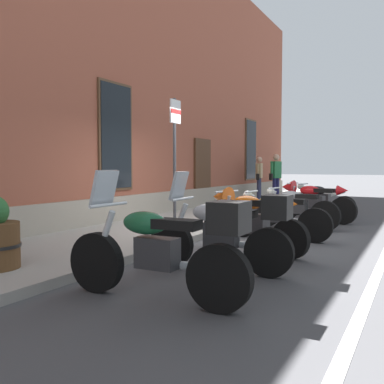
{
  "coord_description": "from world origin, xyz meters",
  "views": [
    {
      "loc": [
        -8.13,
        -3.67,
        1.4
      ],
      "look_at": [
        -1.47,
        -0.14,
        0.96
      ],
      "focal_mm": 40.53,
      "sensor_mm": 36.0,
      "label": 1
    }
  ],
  "objects_px": {
    "pedestrian_striped_shirt": "(276,175)",
    "pedestrian_tan_coat": "(259,175)",
    "motorcycle_grey_naked": "(294,208)",
    "motorcycle_orange_sport": "(248,217)",
    "motorcycle_black_naked": "(320,200)",
    "motorcycle_green_touring": "(162,248)",
    "motorcycle_red_sport": "(310,200)",
    "motorcycle_silver_touring": "(226,231)",
    "motorcycle_yellow_naked": "(277,215)",
    "parking_sign": "(175,147)"
  },
  "relations": [
    {
      "from": "motorcycle_grey_naked",
      "to": "motorcycle_red_sport",
      "type": "distance_m",
      "value": 1.4
    },
    {
      "from": "pedestrian_striped_shirt",
      "to": "parking_sign",
      "type": "distance_m",
      "value": 8.19
    },
    {
      "from": "motorcycle_green_touring",
      "to": "pedestrian_striped_shirt",
      "type": "relative_size",
      "value": 1.25
    },
    {
      "from": "motorcycle_grey_naked",
      "to": "motorcycle_red_sport",
      "type": "xyz_separation_m",
      "value": [
        1.4,
        -0.05,
        0.1
      ]
    },
    {
      "from": "motorcycle_green_touring",
      "to": "pedestrian_tan_coat",
      "type": "xyz_separation_m",
      "value": [
        12.53,
        3.32,
        0.49
      ]
    },
    {
      "from": "motorcycle_silver_touring",
      "to": "motorcycle_yellow_naked",
      "type": "distance_m",
      "value": 2.85
    },
    {
      "from": "motorcycle_red_sport",
      "to": "pedestrian_striped_shirt",
      "type": "height_order",
      "value": "pedestrian_striped_shirt"
    },
    {
      "from": "motorcycle_yellow_naked",
      "to": "motorcycle_black_naked",
      "type": "xyz_separation_m",
      "value": [
        4.35,
        0.08,
        -0.01
      ]
    },
    {
      "from": "motorcycle_red_sport",
      "to": "pedestrian_striped_shirt",
      "type": "distance_m",
      "value": 4.78
    },
    {
      "from": "motorcycle_red_sport",
      "to": "motorcycle_silver_touring",
      "type": "bearing_deg",
      "value": -177.95
    },
    {
      "from": "motorcycle_red_sport",
      "to": "motorcycle_grey_naked",
      "type": "bearing_deg",
      "value": 178.12
    },
    {
      "from": "motorcycle_black_naked",
      "to": "motorcycle_grey_naked",
      "type": "bearing_deg",
      "value": 179.93
    },
    {
      "from": "motorcycle_green_touring",
      "to": "motorcycle_black_naked",
      "type": "xyz_separation_m",
      "value": [
        8.67,
        0.19,
        -0.1
      ]
    },
    {
      "from": "motorcycle_grey_naked",
      "to": "parking_sign",
      "type": "distance_m",
      "value": 3.28
    },
    {
      "from": "motorcycle_orange_sport",
      "to": "parking_sign",
      "type": "bearing_deg",
      "value": 73.25
    },
    {
      "from": "motorcycle_black_naked",
      "to": "parking_sign",
      "type": "relative_size",
      "value": 0.77
    },
    {
      "from": "motorcycle_black_naked",
      "to": "pedestrian_tan_coat",
      "type": "bearing_deg",
      "value": 38.97
    },
    {
      "from": "motorcycle_red_sport",
      "to": "pedestrian_tan_coat",
      "type": "distance_m",
      "value": 6.11
    },
    {
      "from": "motorcycle_silver_touring",
      "to": "motorcycle_red_sport",
      "type": "height_order",
      "value": "motorcycle_silver_touring"
    },
    {
      "from": "motorcycle_yellow_naked",
      "to": "parking_sign",
      "type": "height_order",
      "value": "parking_sign"
    },
    {
      "from": "motorcycle_yellow_naked",
      "to": "parking_sign",
      "type": "bearing_deg",
      "value": 118.02
    },
    {
      "from": "motorcycle_green_touring",
      "to": "motorcycle_silver_touring",
      "type": "height_order",
      "value": "motorcycle_green_touring"
    },
    {
      "from": "motorcycle_red_sport",
      "to": "motorcycle_black_naked",
      "type": "height_order",
      "value": "motorcycle_red_sport"
    },
    {
      "from": "pedestrian_striped_shirt",
      "to": "motorcycle_red_sport",
      "type": "bearing_deg",
      "value": -152.53
    },
    {
      "from": "motorcycle_red_sport",
      "to": "motorcycle_orange_sport",
      "type": "bearing_deg",
      "value": 179.89
    },
    {
      "from": "motorcycle_grey_naked",
      "to": "motorcycle_black_naked",
      "type": "height_order",
      "value": "motorcycle_black_naked"
    },
    {
      "from": "motorcycle_green_touring",
      "to": "motorcycle_grey_naked",
      "type": "height_order",
      "value": "motorcycle_green_touring"
    },
    {
      "from": "motorcycle_grey_naked",
      "to": "pedestrian_striped_shirt",
      "type": "distance_m",
      "value": 6.05
    },
    {
      "from": "motorcycle_grey_naked",
      "to": "motorcycle_orange_sport",
      "type": "bearing_deg",
      "value": -179.3
    },
    {
      "from": "motorcycle_yellow_naked",
      "to": "motorcycle_grey_naked",
      "type": "xyz_separation_m",
      "value": [
        1.62,
        0.09,
        0.0
      ]
    },
    {
      "from": "pedestrian_striped_shirt",
      "to": "pedestrian_tan_coat",
      "type": "height_order",
      "value": "pedestrian_striped_shirt"
    },
    {
      "from": "motorcycle_green_touring",
      "to": "pedestrian_tan_coat",
      "type": "relative_size",
      "value": 1.3
    },
    {
      "from": "motorcycle_orange_sport",
      "to": "motorcycle_grey_naked",
      "type": "bearing_deg",
      "value": 0.7
    },
    {
      "from": "motorcycle_green_touring",
      "to": "motorcycle_red_sport",
      "type": "height_order",
      "value": "motorcycle_green_touring"
    },
    {
      "from": "motorcycle_green_touring",
      "to": "motorcycle_silver_touring",
      "type": "relative_size",
      "value": 1.07
    },
    {
      "from": "motorcycle_green_touring",
      "to": "pedestrian_striped_shirt",
      "type": "distance_m",
      "value": 11.8
    },
    {
      "from": "pedestrian_striped_shirt",
      "to": "parking_sign",
      "type": "xyz_separation_m",
      "value": [
        -8.15,
        -0.51,
        0.67
      ]
    },
    {
      "from": "pedestrian_tan_coat",
      "to": "motorcycle_red_sport",
      "type": "bearing_deg",
      "value": -148.64
    },
    {
      "from": "motorcycle_grey_naked",
      "to": "parking_sign",
      "type": "relative_size",
      "value": 0.79
    },
    {
      "from": "motorcycle_silver_touring",
      "to": "motorcycle_green_touring",
      "type": "bearing_deg",
      "value": 177.74
    },
    {
      "from": "motorcycle_silver_touring",
      "to": "motorcycle_grey_naked",
      "type": "height_order",
      "value": "motorcycle_silver_touring"
    },
    {
      "from": "motorcycle_orange_sport",
      "to": "motorcycle_green_touring",
      "type": "bearing_deg",
      "value": -176.84
    },
    {
      "from": "motorcycle_red_sport",
      "to": "parking_sign",
      "type": "relative_size",
      "value": 0.84
    },
    {
      "from": "motorcycle_orange_sport",
      "to": "motorcycle_black_naked",
      "type": "height_order",
      "value": "motorcycle_orange_sport"
    },
    {
      "from": "motorcycle_grey_naked",
      "to": "motorcycle_black_naked",
      "type": "xyz_separation_m",
      "value": [
        2.73,
        -0.0,
        -0.01
      ]
    },
    {
      "from": "motorcycle_grey_naked",
      "to": "motorcycle_black_naked",
      "type": "bearing_deg",
      "value": -0.07
    },
    {
      "from": "motorcycle_silver_touring",
      "to": "motorcycle_orange_sport",
      "type": "distance_m",
      "value": 1.44
    },
    {
      "from": "pedestrian_tan_coat",
      "to": "motorcycle_green_touring",
      "type": "bearing_deg",
      "value": -165.17
    },
    {
      "from": "motorcycle_green_touring",
      "to": "motorcycle_orange_sport",
      "type": "height_order",
      "value": "motorcycle_green_touring"
    },
    {
      "from": "motorcycle_yellow_naked",
      "to": "motorcycle_grey_naked",
      "type": "bearing_deg",
      "value": 3.05
    }
  ]
}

